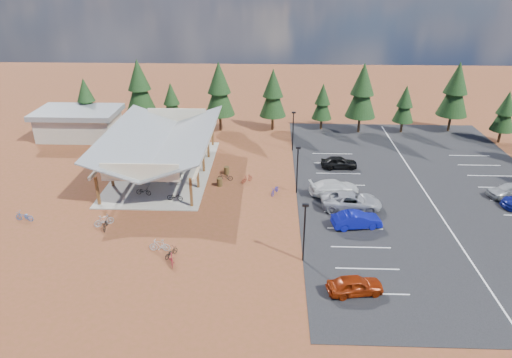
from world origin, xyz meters
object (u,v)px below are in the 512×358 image
Objects in this scene: bike_pavilion at (161,140)px; bike_14 at (275,190)px; bike_0 at (144,191)px; car_3 at (334,187)px; outbuilding at (79,123)px; bike_2 at (155,159)px; bike_7 at (183,144)px; bike_10 at (24,216)px; trash_bin_0 at (220,182)px; bike_6 at (176,158)px; bike_12 at (171,252)px; bike_1 at (143,181)px; bike_4 at (175,197)px; lamp_post_0 at (304,229)px; car_1 at (357,220)px; bike_3 at (169,144)px; bike_8 at (106,225)px; trash_bin_1 at (227,170)px; car_8 at (509,190)px; bike_9 at (104,220)px; lamp_post_2 at (293,128)px; bike_16 at (225,177)px; bike_5 at (174,181)px; bike_13 at (160,245)px; bike_11 at (172,260)px; car_4 at (339,162)px; car_0 at (355,285)px; car_2 at (351,201)px; lamp_post_1 at (297,167)px; bike_15 at (247,178)px.

bike_14 is (12.77, -5.35, -3.37)m from bike_pavilion.
bike_0 is 19.63m from car_3.
outbuilding reaches higher than bike_2.
bike_10 is (-11.30, -18.89, -0.12)m from bike_7.
trash_bin_0 is 8.49m from bike_6.
bike_12 is 18.66m from car_3.
bike_4 is at bearing -125.38° from bike_1.
lamp_post_0 reaches higher than car_1.
bike_3 is at bearing 11.12° from bike_0.
bike_3 reaches higher than bike_8.
car_3 is (-1.25, 6.53, 0.01)m from car_1.
bike_pavilion is 22.69m from lamp_post_0.
bike_8 is (-1.07, -8.76, -0.15)m from bike_1.
trash_bin_1 is at bearing -64.94° from bike_1.
bike_3 reaches higher than bike_4.
car_8 is (21.60, 11.83, -2.19)m from lamp_post_0.
trash_bin_0 is (-8.17, 13.34, -2.53)m from lamp_post_0.
bike_3 is at bearing 75.94° from bike_7.
bike_9 is at bearing -64.27° from outbuilding.
bike_10 is (-11.35, -14.07, -0.13)m from bike_6.
bike_1 is 0.89× the size of bike_3.
bike_2 is (-16.62, -4.74, -2.37)m from lamp_post_2.
outbuilding is at bearing 52.44° from car_3.
car_8 is at bearing -8.05° from bike_pavilion.
bike_1 is at bearing -165.58° from bike_2.
bike_16 is at bearing -73.03° from bike_12.
bike_12 is (6.78, -4.05, -0.04)m from bike_8.
bike_14 is 6.28m from bike_16.
bike_pavilion reaches higher than bike_5.
trash_bin_1 reaches higher than bike_8.
bike_12 is 0.85× the size of bike_13.
bike_5 is 0.89× the size of bike_14.
bike_11 reaches higher than bike_16.
outbuilding reaches higher than trash_bin_1.
bike_11 is at bearing -10.28° from bike_16.
car_4 reaches higher than bike_10.
bike_7 is at bearing 22.12° from car_0.
bike_6 is 36.52m from car_8.
car_1 is (20.10, -11.70, -3.05)m from bike_pavilion.
bike_14 is (26.77, -16.35, -1.57)m from outbuilding.
bike_16 is 14.18m from car_2.
bike_2 is (-16.62, 19.26, -2.37)m from lamp_post_0.
car_8 is (21.60, -0.17, -2.19)m from lamp_post_1.
lamp_post_0 is at bearing -125.08° from bike_1.
car_3 reaches higher than trash_bin_0.
bike_pavilion is at bearing 68.21° from car_2.
bike_8 is 39.81m from car_8.
bike_16 is at bearing 65.65° from car_2.
bike_15 is (20.19, 9.08, -0.03)m from bike_10.
bike_0 is at bearing -64.46° from bike_16.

